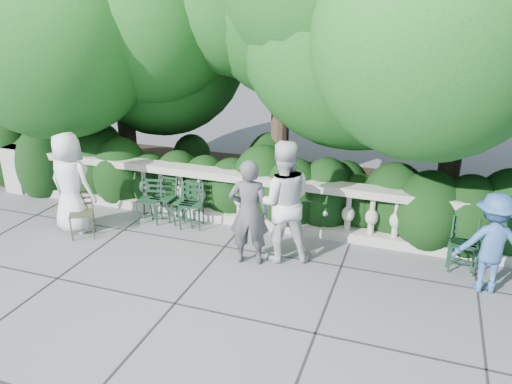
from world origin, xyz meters
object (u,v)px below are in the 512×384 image
(chair_a, at_px, (161,222))
(person_casual_man, at_px, (283,202))
(chair_d, at_px, (190,230))
(chair_e, at_px, (460,274))
(person_older_blue, at_px, (491,243))
(person_woman_grey, at_px, (249,213))
(chair_weathered, at_px, (84,240))
(person_businessman, at_px, (71,183))
(chair_c, at_px, (183,227))
(chair_b, at_px, (148,225))
(chair_f, at_px, (458,270))

(chair_a, xyz_separation_m, person_casual_man, (2.55, -0.57, 0.99))
(chair_d, bearing_deg, chair_e, -12.59)
(chair_a, relative_size, chair_d, 1.00)
(chair_a, bearing_deg, person_casual_man, -12.45)
(person_casual_man, height_order, person_older_blue, person_casual_man)
(person_woman_grey, distance_m, person_casual_man, 0.56)
(chair_weathered, bearing_deg, person_businessman, 106.89)
(chair_a, distance_m, chair_d, 0.69)
(person_woman_grey, xyz_separation_m, person_older_blue, (3.51, 0.36, -0.11))
(chair_weathered, distance_m, person_older_blue, 6.58)
(person_casual_man, distance_m, person_older_blue, 3.06)
(chair_a, relative_size, chair_c, 1.00)
(chair_b, xyz_separation_m, chair_d, (0.85, 0.06, 0.00))
(chair_a, distance_m, chair_e, 5.31)
(chair_c, xyz_separation_m, chair_e, (4.80, -0.10, 0.00))
(chair_c, bearing_deg, chair_f, 2.88)
(person_businessman, bearing_deg, person_older_blue, -171.21)
(chair_b, bearing_deg, chair_c, 0.64)
(chair_c, xyz_separation_m, person_businessman, (-1.80, -0.73, 0.91))
(chair_f, bearing_deg, chair_weathered, -159.54)
(chair_a, relative_size, chair_b, 1.00)
(chair_f, bearing_deg, chair_e, -66.19)
(chair_weathered, distance_m, person_businessman, 1.04)
(chair_b, xyz_separation_m, person_older_blue, (5.77, -0.31, 0.75))
(chair_d, xyz_separation_m, chair_weathered, (-1.58, -0.98, 0.00))
(chair_b, relative_size, chair_weathered, 1.00)
(chair_e, bearing_deg, chair_weathered, -172.20)
(chair_a, bearing_deg, chair_e, -1.72)
(chair_a, xyz_separation_m, chair_b, (-0.17, -0.20, 0.00))
(chair_e, distance_m, person_woman_grey, 3.40)
(chair_d, relative_size, person_businessman, 0.46)
(chair_weathered, height_order, person_older_blue, person_older_blue)
(chair_b, relative_size, chair_f, 1.00)
(person_casual_man, bearing_deg, chair_f, 169.93)
(chair_a, xyz_separation_m, person_woman_grey, (2.10, -0.87, 0.86))
(person_woman_grey, xyz_separation_m, person_casual_man, (0.45, 0.30, 0.13))
(chair_b, xyz_separation_m, chair_e, (5.48, 0.03, 0.00))
(chair_f, bearing_deg, person_casual_man, -158.53)
(chair_b, xyz_separation_m, person_businessman, (-1.12, -0.60, 0.91))
(chair_d, height_order, person_businessman, person_businessman)
(chair_c, distance_m, person_woman_grey, 1.98)
(chair_e, relative_size, person_casual_man, 0.42)
(person_woman_grey, height_order, person_casual_man, person_casual_man)
(chair_b, relative_size, person_woman_grey, 0.49)
(chair_f, relative_size, person_older_blue, 0.56)
(person_businessman, height_order, person_casual_man, person_casual_man)
(chair_d, bearing_deg, person_businessman, -173.59)
(chair_a, height_order, chair_weathered, same)
(chair_f, distance_m, person_casual_man, 2.95)
(person_casual_man, relative_size, person_older_blue, 1.32)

